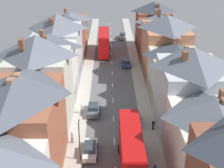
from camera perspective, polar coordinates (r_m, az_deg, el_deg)
The scene contains 16 objects.
pavement_left at distance 60.36m, azimuth -4.77°, elevation 0.60°, with size 2.20×104.00×0.14m, color #A8A399.
pavement_right at distance 60.47m, azimuth 4.91°, elevation 0.65°, with size 2.20×104.00×0.14m, color #A8A399.
centre_line_dashes at distance 58.41m, azimuth 0.10°, elevation -0.23°, with size 0.14×97.80×0.01m.
terrace_row_left at distance 47.66m, azimuth -12.07°, elevation 0.73°, with size 8.00×77.39×13.63m.
terrace_row_right at distance 46.03m, azimuth 13.09°, elevation -0.22°, with size 8.00×75.46×13.50m.
double_decker_bus_lead at distance 74.39m, azimuth -1.49°, elevation 7.67°, with size 2.74×10.80×5.30m.
double_decker_bus_mid_street at distance 36.62m, azimuth 3.46°, elevation -12.00°, with size 2.74×10.80×5.30m.
car_near_blue at distance 67.31m, azimuth 2.64°, elevation 3.97°, with size 1.90×4.16×1.61m.
car_parked_left_a at distance 46.14m, azimuth 4.20°, elevation -6.47°, with size 1.90×4.20×1.64m.
car_parked_right_a at distance 86.61m, azimuth 1.91°, elevation 8.79°, with size 1.90×4.17×1.68m.
car_mid_black at distance 48.68m, azimuth -3.40°, elevation -4.61°, with size 1.90×4.21×1.70m.
car_parked_left_b at distance 40.18m, azimuth -4.03°, elevation -11.81°, with size 1.90×4.34×1.59m.
pedestrian_mid_right at distance 42.18m, azimuth -7.30°, elevation -9.60°, with size 0.36×0.22×1.61m.
pedestrian_far_left at distance 44.90m, azimuth 7.57°, elevation -7.28°, with size 0.36×0.22×1.61m.
pedestrian_far_right at distance 48.73m, azimuth -5.54°, elevation -4.41°, with size 0.36×0.22×1.61m.
street_lamp at distance 38.02m, azimuth -5.98°, elevation -9.75°, with size 0.20×1.12×5.50m.
Camera 1 is at (-0.70, -16.91, 24.73)m, focal length 50.00 mm.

